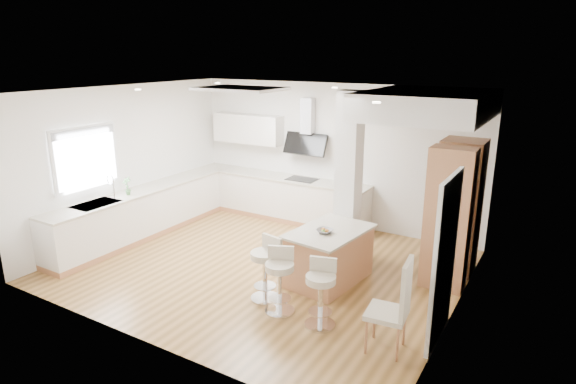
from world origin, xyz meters
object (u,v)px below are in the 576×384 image
Objects in this scene: bar_stool_c at (321,290)px; bar_stool_a at (266,265)px; bar_stool_b at (280,277)px; dining_chair at (396,304)px; peninsula at (329,255)px.

bar_stool_a is at bearing 151.37° from bar_stool_c.
dining_chair is at bearing -27.64° from bar_stool_b.
bar_stool_a is at bearing 127.09° from bar_stool_b.
bar_stool_b is (-0.16, -1.15, 0.09)m from peninsula.
bar_stool_b is (0.35, -0.19, -0.01)m from bar_stool_a.
peninsula is 1.09m from bar_stool_a.
peninsula is 1.61× the size of bar_stool_b.
bar_stool_b is 1.01× the size of bar_stool_c.
bar_stool_b reaches higher than peninsula.
bar_stool_b is 0.77× the size of dining_chair.
bar_stool_c is at bearing -61.62° from peninsula.
bar_stool_b is 1.62m from dining_chair.
bar_stool_b is at bearing -90.90° from peninsula.
bar_stool_c is at bearing -0.31° from bar_stool_a.
peninsula is 1.63× the size of bar_stool_c.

